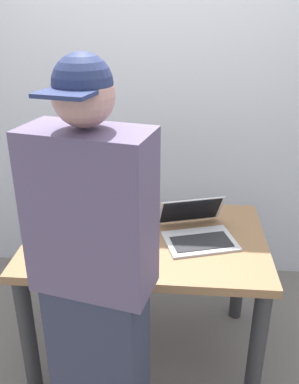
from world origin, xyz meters
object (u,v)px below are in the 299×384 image
Objects in this scene: laptop at (197,230)px; person_figure at (96,296)px; beer_bottle_green at (110,193)px; beer_bottle_amber at (87,193)px; beer_bottle_brown at (104,202)px.

person_figure is (-0.39, -0.65, 0.07)m from laptop.
beer_bottle_green is 0.89m from person_figure.
beer_bottle_amber reaches higher than laptop.
beer_bottle_brown is 0.93× the size of beer_bottle_amber.
beer_bottle_green is at bearing 81.29° from beer_bottle_brown.
laptop is 0.54m from beer_bottle_green.
laptop is at bearing -19.17° from beer_bottle_amber.
beer_bottle_green is 1.03× the size of beer_bottle_brown.
beer_bottle_green reaches higher than laptop.
laptop is 0.52m from beer_bottle_brown.
beer_bottle_brown is at bearing -39.30° from beer_bottle_amber.
beer_bottle_brown is at bearing 166.32° from laptop.
beer_bottle_green is at bearing 154.70° from laptop.
beer_bottle_green is at bearing 96.30° from person_figure.
laptop is 0.25× the size of person_figure.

